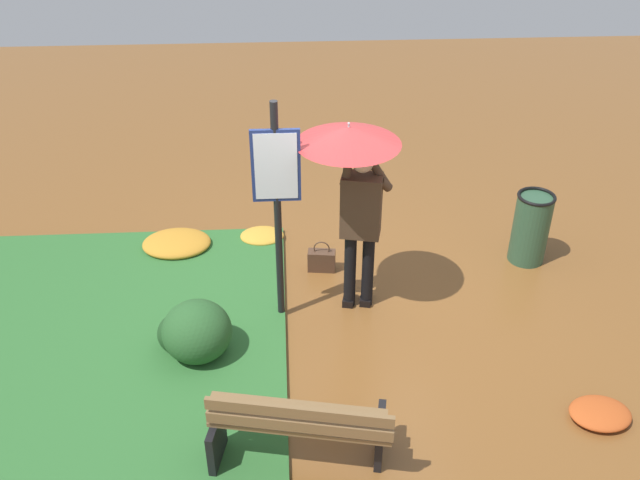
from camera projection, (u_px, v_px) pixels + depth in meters
The scene contains 11 objects.
ground_plane at pixel (346, 304), 7.28m from camera, with size 18.00×18.00×0.00m, color brown.
grass_verge at pixel (34, 348), 6.67m from camera, with size 4.80×4.00×0.05m.
person_with_umbrella at pixel (354, 171), 6.42m from camera, with size 0.96×0.96×2.04m.
info_sign_post at pixel (277, 191), 6.33m from camera, with size 0.44×0.07×2.30m.
handbag at pixel (322, 260), 7.73m from camera, with size 0.32×0.18×0.37m.
park_bench at pixel (299, 427), 5.35m from camera, with size 1.41×0.63×0.75m.
trash_bin at pixel (531, 228), 7.75m from camera, with size 0.42×0.42×0.83m.
shrub_cluster at pixel (193, 332), 6.49m from camera, with size 0.71×0.65×0.58m.
leaf_pile_near_person at pixel (600, 413), 5.93m from camera, with size 0.52×0.42×0.12m.
leaf_pile_by_bench at pixel (262, 236), 8.28m from camera, with size 0.52×0.41×0.11m.
leaf_pile_far_path at pixel (177, 243), 8.09m from camera, with size 0.79×0.63×0.17m.
Camera 1 is at (0.61, 5.73, 4.51)m, focal length 39.30 mm.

